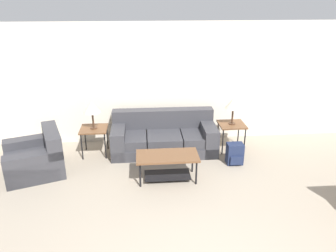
{
  "coord_description": "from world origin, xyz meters",
  "views": [
    {
      "loc": [
        -0.68,
        -2.27,
        3.09
      ],
      "look_at": [
        -0.19,
        3.41,
        0.8
      ],
      "focal_mm": 35.0,
      "sensor_mm": 36.0,
      "label": 1
    }
  ],
  "objects_px": {
    "armchair": "(36,158)",
    "coffee_table": "(167,161)",
    "side_table_left": "(94,131)",
    "backpack": "(235,154)",
    "couch": "(164,137)",
    "table_lamp_right": "(233,104)",
    "side_table_right": "(232,126)",
    "table_lamp_left": "(92,107)"
  },
  "relations": [
    {
      "from": "table_lamp_left",
      "to": "backpack",
      "type": "xyz_separation_m",
      "value": [
        2.77,
        -0.66,
        -0.82
      ]
    },
    {
      "from": "couch",
      "to": "table_lamp_left",
      "type": "bearing_deg",
      "value": -177.61
    },
    {
      "from": "couch",
      "to": "armchair",
      "type": "xyz_separation_m",
      "value": [
        -2.42,
        -0.73,
        -0.01
      ]
    },
    {
      "from": "coffee_table",
      "to": "table_lamp_left",
      "type": "height_order",
      "value": "table_lamp_left"
    },
    {
      "from": "couch",
      "to": "backpack",
      "type": "relative_size",
      "value": 5.14
    },
    {
      "from": "table_lamp_left",
      "to": "backpack",
      "type": "relative_size",
      "value": 1.34
    },
    {
      "from": "armchair",
      "to": "table_lamp_left",
      "type": "height_order",
      "value": "table_lamp_left"
    },
    {
      "from": "armchair",
      "to": "table_lamp_right",
      "type": "xyz_separation_m",
      "value": [
        3.85,
        0.67,
        0.74
      ]
    },
    {
      "from": "table_lamp_right",
      "to": "table_lamp_left",
      "type": "bearing_deg",
      "value": 180.0
    },
    {
      "from": "side_table_left",
      "to": "backpack",
      "type": "xyz_separation_m",
      "value": [
        2.77,
        -0.66,
        -0.32
      ]
    },
    {
      "from": "armchair",
      "to": "table_lamp_left",
      "type": "distance_m",
      "value": 1.4
    },
    {
      "from": "armchair",
      "to": "table_lamp_left",
      "type": "relative_size",
      "value": 2.26
    },
    {
      "from": "side_table_left",
      "to": "table_lamp_left",
      "type": "distance_m",
      "value": 0.5
    },
    {
      "from": "couch",
      "to": "side_table_right",
      "type": "xyz_separation_m",
      "value": [
        1.43,
        -0.06,
        0.23
      ]
    },
    {
      "from": "coffee_table",
      "to": "side_table_left",
      "type": "distance_m",
      "value": 1.81
    },
    {
      "from": "backpack",
      "to": "couch",
      "type": "bearing_deg",
      "value": 151.81
    },
    {
      "from": "table_lamp_right",
      "to": "armchair",
      "type": "bearing_deg",
      "value": -170.18
    },
    {
      "from": "side_table_right",
      "to": "table_lamp_right",
      "type": "xyz_separation_m",
      "value": [
        -0.0,
        0.0,
        0.5
      ]
    },
    {
      "from": "coffee_table",
      "to": "backpack",
      "type": "bearing_deg",
      "value": 19.12
    },
    {
      "from": "side_table_left",
      "to": "backpack",
      "type": "relative_size",
      "value": 1.37
    },
    {
      "from": "coffee_table",
      "to": "backpack",
      "type": "distance_m",
      "value": 1.45
    },
    {
      "from": "armchair",
      "to": "table_lamp_right",
      "type": "bearing_deg",
      "value": 9.82
    },
    {
      "from": "couch",
      "to": "armchair",
      "type": "height_order",
      "value": "couch"
    },
    {
      "from": "backpack",
      "to": "side_table_right",
      "type": "bearing_deg",
      "value": 81.98
    },
    {
      "from": "table_lamp_left",
      "to": "table_lamp_right",
      "type": "bearing_deg",
      "value": 0.0
    },
    {
      "from": "armchair",
      "to": "side_table_right",
      "type": "relative_size",
      "value": 2.21
    },
    {
      "from": "couch",
      "to": "side_table_right",
      "type": "distance_m",
      "value": 1.45
    },
    {
      "from": "coffee_table",
      "to": "side_table_right",
      "type": "relative_size",
      "value": 1.89
    },
    {
      "from": "armchair",
      "to": "side_table_left",
      "type": "bearing_deg",
      "value": 33.93
    },
    {
      "from": "side_table_right",
      "to": "armchair",
      "type": "bearing_deg",
      "value": -170.18
    },
    {
      "from": "side_table_right",
      "to": "backpack",
      "type": "xyz_separation_m",
      "value": [
        -0.09,
        -0.66,
        -0.32
      ]
    },
    {
      "from": "couch",
      "to": "coffee_table",
      "type": "relative_size",
      "value": 1.98
    },
    {
      "from": "couch",
      "to": "table_lamp_left",
      "type": "relative_size",
      "value": 3.84
    },
    {
      "from": "couch",
      "to": "backpack",
      "type": "height_order",
      "value": "couch"
    },
    {
      "from": "armchair",
      "to": "coffee_table",
      "type": "xyz_separation_m",
      "value": [
        2.39,
        -0.46,
        0.07
      ]
    },
    {
      "from": "coffee_table",
      "to": "table_lamp_right",
      "type": "xyz_separation_m",
      "value": [
        1.45,
        1.13,
        0.67
      ]
    },
    {
      "from": "side_table_left",
      "to": "table_lamp_right",
      "type": "relative_size",
      "value": 1.03
    },
    {
      "from": "couch",
      "to": "table_lamp_right",
      "type": "height_order",
      "value": "table_lamp_right"
    },
    {
      "from": "armchair",
      "to": "coffee_table",
      "type": "distance_m",
      "value": 2.44
    },
    {
      "from": "table_lamp_left",
      "to": "couch",
      "type": "bearing_deg",
      "value": 2.39
    },
    {
      "from": "side_table_left",
      "to": "table_lamp_right",
      "type": "height_order",
      "value": "table_lamp_right"
    },
    {
      "from": "table_lamp_left",
      "to": "table_lamp_right",
      "type": "xyz_separation_m",
      "value": [
        2.86,
        0.0,
        0.0
      ]
    }
  ]
}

